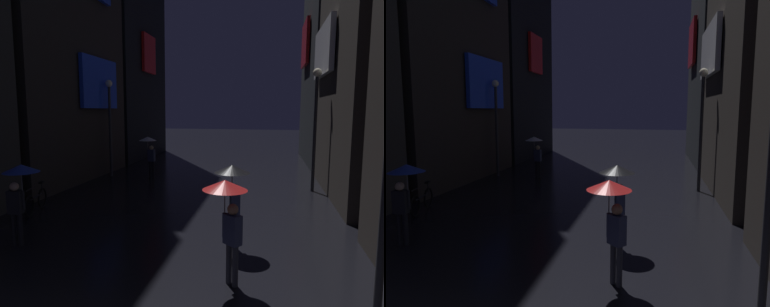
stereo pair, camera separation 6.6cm
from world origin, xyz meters
The scene contains 8 objects.
building_left_far centered at (-7.49, 22.05, 11.28)m, with size 4.25×8.10×22.57m.
pedestrian_near_crossing_blue centered at (-3.05, 5.45, 1.67)m, with size 0.90×0.90×2.12m.
pedestrian_midstreet_centre_red centered at (2.34, 4.65, 1.67)m, with size 0.90×0.90×2.12m.
pedestrian_foreground_left_clear centered at (-2.90, 14.69, 1.67)m, with size 0.90×0.90×2.12m.
pedestrian_midstreet_left_black centered at (2.26, 6.51, 1.67)m, with size 0.90×0.90×2.12m.
bicycle_parked_at_storefront centered at (-4.60, 8.05, 0.39)m, with size 0.54×1.77×0.96m.
streetlamp_right_far centered at (5.00, 13.34, 3.28)m, with size 0.36×0.36×5.20m.
streetlamp_left_far centered at (-5.00, 14.62, 3.18)m, with size 0.36×0.36×5.02m.
Camera 2 is at (3.16, -1.88, 3.49)m, focal length 32.00 mm.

